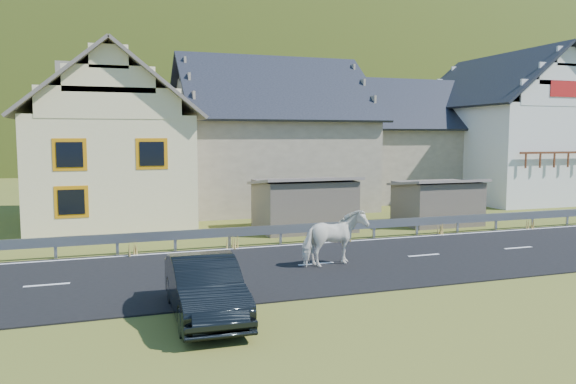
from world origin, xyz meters
name	(u,v)px	position (x,y,z in m)	size (l,w,h in m)	color
ground	(424,256)	(0.00, 0.00, 0.00)	(160.00, 160.00, 0.00)	#445118
road	(424,256)	(0.00, 0.00, 0.02)	(60.00, 7.00, 0.04)	black
lane_markings	(424,255)	(0.00, 0.00, 0.04)	(60.00, 6.60, 0.01)	silver
guardrail	(374,224)	(0.00, 3.68, 0.56)	(28.10, 0.09, 0.75)	#93969B
shed_left	(304,205)	(-2.00, 6.50, 1.10)	(4.30, 3.30, 2.40)	#716657
shed_right	(437,203)	(4.50, 6.00, 1.00)	(3.80, 2.90, 2.20)	#716657
house_cream	(109,131)	(-10.00, 12.00, 4.36)	(7.80, 9.80, 8.30)	beige
house_stone_a	(269,127)	(-1.00, 15.00, 4.63)	(10.80, 9.80, 8.90)	#A0957E
house_stone_b	(402,134)	(9.00, 17.00, 4.24)	(9.80, 8.80, 8.10)	#A0957E
house_white	(507,122)	(15.00, 14.00, 5.06)	(8.80, 10.80, 9.70)	silver
mountain	(147,206)	(5.00, 180.00, -20.00)	(440.00, 280.00, 260.00)	#21320E
horse	(334,238)	(-3.54, -0.40, 0.93)	(2.10, 0.95, 1.77)	white
car	(205,287)	(-8.33, -4.00, 0.69)	(1.46, 4.19, 1.38)	black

